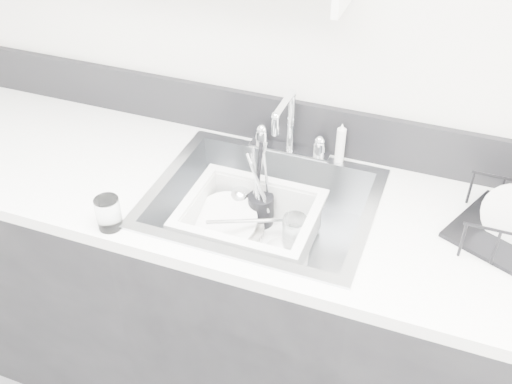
% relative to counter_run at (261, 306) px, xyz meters
% --- Properties ---
extents(room_shell, '(3.50, 3.00, 2.60)m').
position_rel_counter_run_xyz_m(room_shell, '(0.00, -0.80, 1.22)').
color(room_shell, silver).
rests_on(room_shell, ground).
extents(counter_run, '(3.20, 0.62, 0.92)m').
position_rel_counter_run_xyz_m(counter_run, '(0.00, 0.00, 0.00)').
color(counter_run, black).
rests_on(counter_run, ground).
extents(backsplash, '(3.20, 0.02, 0.16)m').
position_rel_counter_run_xyz_m(backsplash, '(0.00, 0.30, 0.54)').
color(backsplash, black).
rests_on(backsplash, counter_run).
extents(sink, '(0.64, 0.52, 0.20)m').
position_rel_counter_run_xyz_m(sink, '(0.00, 0.00, 0.37)').
color(sink, silver).
rests_on(sink, counter_run).
extents(faucet, '(0.26, 0.18, 0.23)m').
position_rel_counter_run_xyz_m(faucet, '(0.00, 0.25, 0.52)').
color(faucet, silver).
rests_on(faucet, counter_run).
extents(side_sprayer, '(0.03, 0.03, 0.14)m').
position_rel_counter_run_xyz_m(side_sprayer, '(0.16, 0.25, 0.53)').
color(side_sprayer, white).
rests_on(side_sprayer, counter_run).
extents(wash_tub, '(0.44, 0.38, 0.15)m').
position_rel_counter_run_xyz_m(wash_tub, '(-0.03, -0.03, 0.37)').
color(wash_tub, white).
rests_on(wash_tub, sink).
extents(plate_stack, '(0.24, 0.23, 0.09)m').
position_rel_counter_run_xyz_m(plate_stack, '(-0.10, -0.02, 0.33)').
color(plate_stack, white).
rests_on(plate_stack, wash_tub).
extents(utensil_cup, '(0.08, 0.08, 0.27)m').
position_rel_counter_run_xyz_m(utensil_cup, '(-0.03, 0.07, 0.37)').
color(utensil_cup, black).
rests_on(utensil_cup, wash_tub).
extents(ladle, '(0.28, 0.31, 0.09)m').
position_rel_counter_run_xyz_m(ladle, '(-0.05, 0.02, 0.35)').
color(ladle, silver).
rests_on(ladle, wash_tub).
extents(tumbler_in_tub, '(0.08, 0.08, 0.10)m').
position_rel_counter_run_xyz_m(tumbler_in_tub, '(0.10, 0.01, 0.36)').
color(tumbler_in_tub, white).
rests_on(tumbler_in_tub, wash_tub).
extents(tumbler_counter, '(0.07, 0.07, 0.09)m').
position_rel_counter_run_xyz_m(tumbler_counter, '(-0.34, -0.26, 0.51)').
color(tumbler_counter, white).
rests_on(tumbler_counter, counter_run).
extents(bowl_small, '(0.13, 0.13, 0.03)m').
position_rel_counter_run_xyz_m(bowl_small, '(0.08, -0.05, 0.32)').
color(bowl_small, white).
rests_on(bowl_small, wash_tub).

